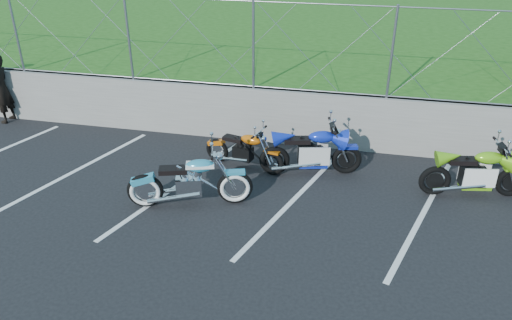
% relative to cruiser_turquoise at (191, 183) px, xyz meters
% --- Properties ---
extents(ground, '(90.00, 90.00, 0.00)m').
position_rel_cruiser_turquoise_xyz_m(ground, '(-0.53, -0.36, -0.47)').
color(ground, black).
rests_on(ground, ground).
extents(retaining_wall, '(30.00, 0.22, 1.30)m').
position_rel_cruiser_turquoise_xyz_m(retaining_wall, '(-0.53, 3.14, 0.18)').
color(retaining_wall, slate).
rests_on(retaining_wall, ground).
extents(grass_field, '(30.00, 20.00, 1.30)m').
position_rel_cruiser_turquoise_xyz_m(grass_field, '(-0.53, 13.14, 0.18)').
color(grass_field, '#205015').
rests_on(grass_field, ground).
extents(chain_link_fence, '(28.00, 0.03, 2.00)m').
position_rel_cruiser_turquoise_xyz_m(chain_link_fence, '(-0.53, 3.14, 1.83)').
color(chain_link_fence, gray).
rests_on(chain_link_fence, retaining_wall).
extents(parking_lines, '(18.29, 4.31, 0.01)m').
position_rel_cruiser_turquoise_xyz_m(parking_lines, '(0.67, 0.64, -0.47)').
color(parking_lines, silver).
rests_on(parking_lines, ground).
extents(cruiser_turquoise, '(2.29, 0.89, 1.17)m').
position_rel_cruiser_turquoise_xyz_m(cruiser_turquoise, '(0.00, 0.00, 0.00)').
color(cruiser_turquoise, black).
rests_on(cruiser_turquoise, ground).
extents(naked_orange, '(1.84, 0.67, 0.93)m').
position_rel_cruiser_turquoise_xyz_m(naked_orange, '(0.62, 1.65, -0.07)').
color(naked_orange, black).
rests_on(naked_orange, ground).
extents(sportbike_green, '(2.08, 0.74, 1.08)m').
position_rel_cruiser_turquoise_xyz_m(sportbike_green, '(5.25, 1.52, -0.00)').
color(sportbike_green, black).
rests_on(sportbike_green, ground).
extents(sportbike_blue, '(2.12, 0.78, 1.12)m').
position_rel_cruiser_turquoise_xyz_m(sportbike_blue, '(2.06, 1.72, 0.01)').
color(sportbike_blue, black).
rests_on(sportbike_blue, ground).
extents(person_standing, '(0.45, 0.67, 1.77)m').
position_rel_cruiser_turquoise_xyz_m(person_standing, '(-6.09, 2.84, 0.42)').
color(person_standing, black).
rests_on(person_standing, ground).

